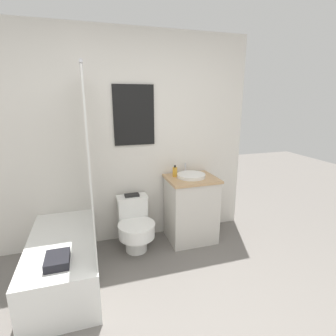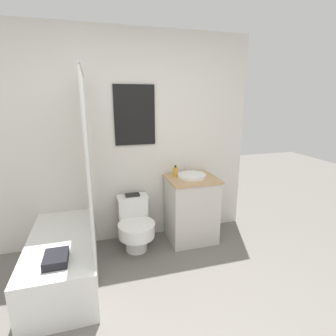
{
  "view_description": "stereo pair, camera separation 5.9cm",
  "coord_description": "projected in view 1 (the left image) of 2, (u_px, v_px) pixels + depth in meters",
  "views": [
    {
      "loc": [
        -0.43,
        -1.11,
        1.74
      ],
      "look_at": [
        0.39,
        1.51,
        1.01
      ],
      "focal_mm": 28.0,
      "sensor_mm": 36.0,
      "label": 1
    },
    {
      "loc": [
        -0.38,
        -1.13,
        1.74
      ],
      "look_at": [
        0.39,
        1.51,
        1.01
      ],
      "focal_mm": 28.0,
      "sensor_mm": 36.0,
      "label": 2
    }
  ],
  "objects": [
    {
      "name": "shower_area",
      "position": [
        66.0,
        255.0,
        2.52
      ],
      "size": [
        0.62,
        1.31,
        1.98
      ],
      "color": "white",
      "rests_on": "ground_plane"
    },
    {
      "name": "sink",
      "position": [
        191.0,
        175.0,
        3.18
      ],
      "size": [
        0.35,
        0.38,
        0.13
      ],
      "color": "white",
      "rests_on": "vanity"
    },
    {
      "name": "book_on_tank",
      "position": [
        132.0,
        195.0,
        3.13
      ],
      "size": [
        0.17,
        0.1,
        0.02
      ],
      "color": "black",
      "rests_on": "toilet"
    },
    {
      "name": "vanity",
      "position": [
        191.0,
        209.0,
        3.27
      ],
      "size": [
        0.6,
        0.51,
        0.81
      ],
      "color": "beige",
      "rests_on": "ground_plane"
    },
    {
      "name": "toilet",
      "position": [
        135.0,
        225.0,
        3.07
      ],
      "size": [
        0.42,
        0.55,
        0.61
      ],
      "color": "white",
      "rests_on": "ground_plane"
    },
    {
      "name": "soap_bottle",
      "position": [
        175.0,
        172.0,
        3.19
      ],
      "size": [
        0.06,
        0.06,
        0.14
      ],
      "color": "gold",
      "rests_on": "vanity"
    },
    {
      "name": "wall_back",
      "position": [
        125.0,
        140.0,
        3.11
      ],
      "size": [
        3.09,
        0.07,
        2.5
      ],
      "color": "silver",
      "rests_on": "ground_plane"
    }
  ]
}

